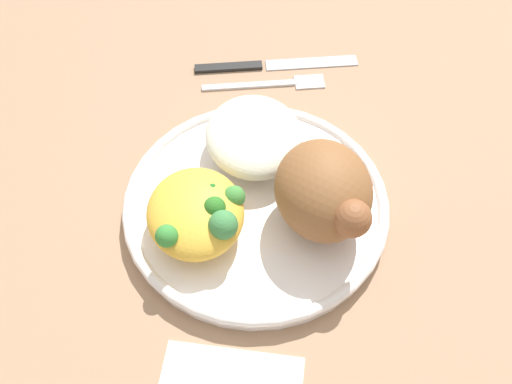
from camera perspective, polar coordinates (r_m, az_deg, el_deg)
name	(u,v)px	position (r m, az deg, el deg)	size (l,w,h in m)	color
ground_plane	(256,210)	(0.55, 0.00, -1.90)	(2.00, 2.00, 0.00)	#9E7A5C
plate	(256,204)	(0.54, 0.00, -1.24)	(0.25, 0.25, 0.02)	white
roasted_chicken	(325,191)	(0.49, 6.99, 0.06)	(0.11, 0.09, 0.08)	brown
rice_pile	(254,136)	(0.55, -0.21, 5.73)	(0.11, 0.10, 0.04)	white
mac_cheese_with_broccoli	(198,213)	(0.50, -5.96, -2.11)	(0.10, 0.09, 0.05)	gold
fork	(271,83)	(0.66, 1.56, 11.02)	(0.02, 0.14, 0.01)	silver
knife	(265,64)	(0.68, 0.91, 12.90)	(0.03, 0.19, 0.01)	black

